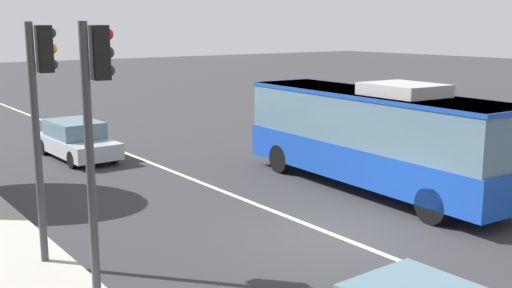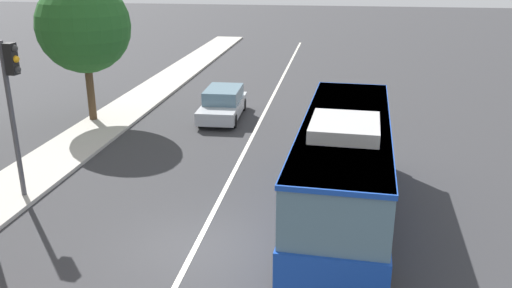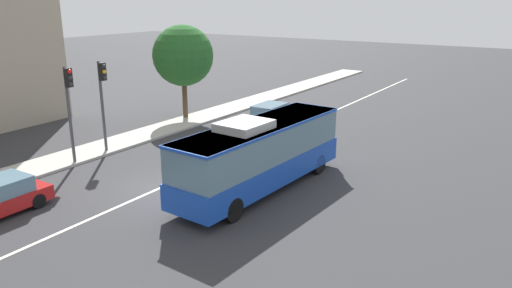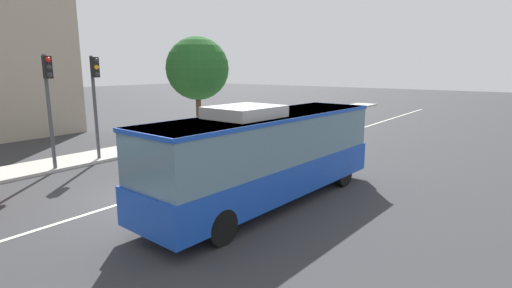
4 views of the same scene
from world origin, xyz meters
TOP-DOWN VIEW (x-y plane):
  - ground_plane at (0.00, 0.00)m, footprint 160.00×160.00m
  - lane_centre_line at (0.00, 0.00)m, footprint 76.00×0.16m
  - transit_bus at (2.46, -3.95)m, footprint 10.11×3.00m
  - sedan_silver at (12.54, 1.92)m, footprint 4.55×1.94m
  - traffic_light_near_corner at (2.26, 6.26)m, footprint 0.33×0.62m
  - traffic_light_mid_block at (-0.06, 6.02)m, footprint 0.34×0.62m

SIDE VIEW (x-z plane):
  - ground_plane at x=0.00m, z-range 0.00..0.00m
  - lane_centre_line at x=0.00m, z-range 0.00..0.01m
  - sedan_silver at x=12.54m, z-range -0.01..1.46m
  - transit_bus at x=2.46m, z-range 0.08..3.54m
  - traffic_light_near_corner at x=2.26m, z-range 0.96..6.16m
  - traffic_light_mid_block at x=-0.06m, z-range 0.96..6.16m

